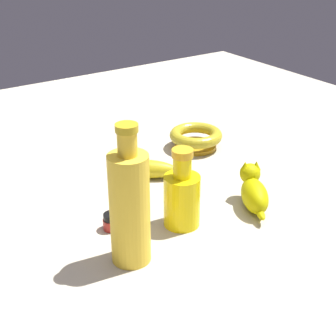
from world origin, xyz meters
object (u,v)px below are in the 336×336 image
object	(u,v)px
cat_figurine	(254,191)
bottle_tall	(130,206)
bottle_short	(182,196)
bowl	(196,137)
banana	(147,168)
nail_polish_jar	(112,221)

from	to	relation	value
cat_figurine	bottle_tall	world-z (taller)	bottle_tall
bottle_short	bowl	distance (m)	0.39
banana	bottle_tall	bearing A→B (deg)	-87.17
banana	nail_polish_jar	world-z (taller)	banana
banana	bottle_tall	xyz separation A→B (m)	(-0.20, -0.27, 0.09)
cat_figurine	bowl	world-z (taller)	cat_figurine
bottle_short	cat_figurine	bearing A→B (deg)	-10.35
bowl	nail_polish_jar	world-z (taller)	bowl
cat_figurine	nail_polish_jar	bearing A→B (deg)	162.05
cat_figurine	bottle_tall	distance (m)	0.33
nail_polish_jar	cat_figurine	bearing A→B (deg)	-17.95
cat_figurine	bottle_tall	size ratio (longest dim) A/B	0.51
bottle_short	bowl	bearing A→B (deg)	48.61
bowl	banana	bearing A→B (deg)	-160.55
bowl	nail_polish_jar	size ratio (longest dim) A/B	3.88
nail_polish_jar	bowl	bearing A→B (deg)	30.57
bottle_short	nail_polish_jar	distance (m)	0.15
bottle_short	nail_polish_jar	xyz separation A→B (m)	(-0.13, 0.07, -0.05)
bottle_short	bottle_tall	distance (m)	0.16
bottle_tall	nail_polish_jar	size ratio (longest dim) A/B	7.24
cat_figurine	nail_polish_jar	xyz separation A→B (m)	(-0.30, 0.10, -0.02)
bowl	cat_figurine	bearing A→B (deg)	-105.29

